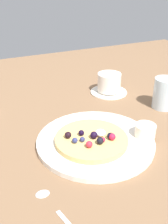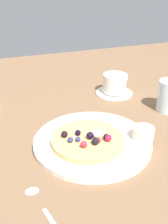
{
  "view_description": "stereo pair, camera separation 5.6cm",
  "coord_description": "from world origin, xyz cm",
  "px_view_note": "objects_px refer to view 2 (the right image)",
  "views": [
    {
      "loc": [
        -20.27,
        -57.25,
        39.75
      ],
      "look_at": [
        7.34,
        3.51,
        4.0
      ],
      "focal_mm": 43.79,
      "sensor_mm": 36.0,
      "label": 1
    },
    {
      "loc": [
        -15.11,
        -59.34,
        39.75
      ],
      "look_at": [
        7.34,
        3.51,
        4.0
      ],
      "focal_mm": 43.79,
      "sensor_mm": 36.0,
      "label": 2
    }
  ],
  "objects_px": {
    "pancake_plate": "(92,142)",
    "teaspoon": "(41,205)",
    "coffee_saucer": "(114,92)",
    "coffee_cup": "(115,83)",
    "syrup_ramekin": "(143,133)"
  },
  "relations": [
    {
      "from": "syrup_ramekin",
      "to": "teaspoon",
      "type": "xyz_separation_m",
      "value": [
        -0.28,
        -0.12,
        -0.03
      ]
    },
    {
      "from": "pancake_plate",
      "to": "teaspoon",
      "type": "relative_size",
      "value": 1.72
    },
    {
      "from": "coffee_saucer",
      "to": "coffee_cup",
      "type": "height_order",
      "value": "coffee_cup"
    },
    {
      "from": "coffee_cup",
      "to": "coffee_saucer",
      "type": "bearing_deg",
      "value": -155.74
    },
    {
      "from": "coffee_cup",
      "to": "teaspoon",
      "type": "bearing_deg",
      "value": -129.65
    },
    {
      "from": "syrup_ramekin",
      "to": "coffee_saucer",
      "type": "bearing_deg",
      "value": 78.28
    },
    {
      "from": "syrup_ramekin",
      "to": "coffee_cup",
      "type": "distance_m",
      "value": 0.31
    },
    {
      "from": "pancake_plate",
      "to": "coffee_cup",
      "type": "height_order",
      "value": "coffee_cup"
    },
    {
      "from": "syrup_ramekin",
      "to": "coffee_cup",
      "type": "height_order",
      "value": "coffee_cup"
    },
    {
      "from": "pancake_plate",
      "to": "teaspoon",
      "type": "bearing_deg",
      "value": -136.12
    },
    {
      "from": "pancake_plate",
      "to": "syrup_ramekin",
      "type": "height_order",
      "value": "syrup_ramekin"
    },
    {
      "from": "syrup_ramekin",
      "to": "coffee_cup",
      "type": "xyz_separation_m",
      "value": [
        0.06,
        0.3,
        0.01
      ]
    },
    {
      "from": "pancake_plate",
      "to": "teaspoon",
      "type": "height_order",
      "value": "pancake_plate"
    },
    {
      "from": "coffee_cup",
      "to": "pancake_plate",
      "type": "bearing_deg",
      "value": -125.13
    },
    {
      "from": "coffee_saucer",
      "to": "coffee_cup",
      "type": "bearing_deg",
      "value": 24.26
    }
  ]
}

